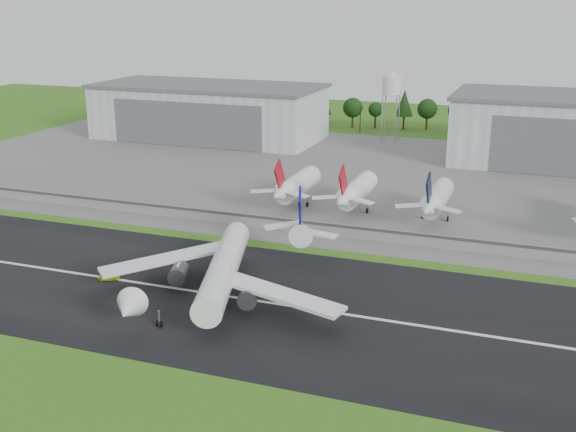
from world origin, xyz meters
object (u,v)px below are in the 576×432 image
at_px(parked_jet_red_b, 354,192).
at_px(parked_jet_navy, 435,200).
at_px(parked_jet_red_a, 294,186).
at_px(main_airliner, 223,275).
at_px(ground_vehicle, 109,277).

relative_size(parked_jet_red_b, parked_jet_navy, 1.00).
xyz_separation_m(parked_jet_red_a, parked_jet_red_b, (18.00, -0.01, -0.08)).
xyz_separation_m(main_airliner, parked_jet_red_b, (9.35, 66.99, 1.39)).
distance_m(ground_vehicle, parked_jet_navy, 89.79).
height_order(ground_vehicle, parked_jet_red_a, parked_jet_red_a).
distance_m(main_airliner, parked_jet_red_b, 67.66).
bearing_deg(parked_jet_red_a, parked_jet_red_b, -0.03).
bearing_deg(parked_jet_navy, ground_vehicle, -131.37).
xyz_separation_m(main_airliner, parked_jet_navy, (32.02, 66.99, 1.34)).
bearing_deg(parked_jet_navy, parked_jet_red_b, 179.98).
distance_m(ground_vehicle, parked_jet_red_a, 70.02).
height_order(ground_vehicle, parked_jet_red_b, parked_jet_red_b).
bearing_deg(ground_vehicle, main_airliner, -113.78).
bearing_deg(ground_vehicle, parked_jet_red_a, -39.78).
height_order(parked_jet_red_a, parked_jet_navy, parked_jet_red_a).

